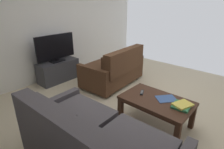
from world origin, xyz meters
TOP-DOWN VIEW (x-y plane):
  - ground_plane at (0.00, 0.00)m, footprint 4.94×5.32m
  - wall_right at (2.47, 0.00)m, footprint 0.12×5.32m
  - sofa_main at (-0.34, 1.45)m, footprint 1.80×0.98m
  - loveseat_near at (1.02, -0.46)m, footprint 0.93×1.48m
  - coffee_table at (-0.40, 0.22)m, footprint 1.02×0.64m
  - tv_stand at (2.15, 0.30)m, footprint 0.42×0.96m
  - flat_tv at (2.15, 0.29)m, footprint 0.21×0.96m
  - book_stack at (-0.76, 0.18)m, footprint 0.26×0.30m
  - tv_remote at (-0.13, 0.20)m, footprint 0.11×0.16m
  - loose_magazine at (-0.50, 0.11)m, footprint 0.35×0.36m

SIDE VIEW (x-z plane):
  - ground_plane at x=0.00m, z-range -0.01..0.00m
  - tv_stand at x=2.15m, z-range 0.00..0.49m
  - coffee_table at x=-0.40m, z-range 0.15..0.58m
  - loveseat_near at x=1.02m, z-range -0.07..0.80m
  - sofa_main at x=-0.34m, z-range -0.07..0.82m
  - loose_magazine at x=-0.50m, z-range 0.43..0.44m
  - tv_remote at x=-0.13m, z-range 0.43..0.45m
  - book_stack at x=-0.76m, z-range 0.43..0.48m
  - flat_tv at x=2.15m, z-range 0.50..1.12m
  - wall_right at x=2.47m, z-range 0.00..2.75m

